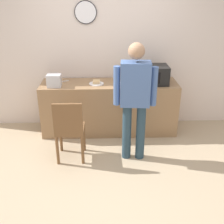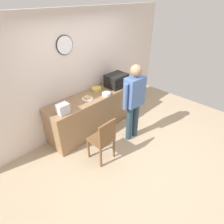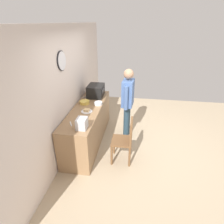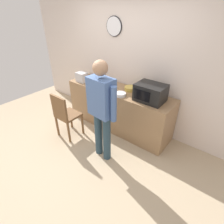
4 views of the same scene
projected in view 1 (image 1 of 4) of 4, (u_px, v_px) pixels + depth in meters
The scene contains 12 objects.
ground_plane at pixel (107, 171), 3.86m from camera, with size 6.00×6.00×0.00m, color tan.
back_wall at pixel (105, 53), 4.79m from camera, with size 5.40×0.13×2.60m.
kitchen_counter at pixel (109, 107), 4.79m from camera, with size 2.28×0.62×0.88m, color #93704C.
microwave at pixel (152, 75), 4.53m from camera, with size 0.50×0.39×0.30m.
sandwich_plate at pixel (96, 83), 4.55m from camera, with size 0.24×0.24×0.07m.
salad_bowl at pixel (121, 79), 4.71m from camera, with size 0.23×0.23×0.07m, color gold.
cereal_bowl at pixel (122, 85), 4.42m from camera, with size 0.20×0.20×0.06m, color white.
toaster at pixel (54, 81), 4.41m from camera, with size 0.22×0.18×0.20m, color silver.
fork_utensil at pixel (144, 79), 4.81m from camera, with size 0.17×0.02×0.01m, color silver.
spoon_utensil at pixel (64, 81), 4.69m from camera, with size 0.17×0.02×0.01m, color silver.
person_standing at pixel (135, 95), 3.77m from camera, with size 0.59×0.27×1.71m.
wooden_chair at pixel (69, 128), 3.90m from camera, with size 0.40×0.40×0.94m.
Camera 1 is at (-0.03, -3.19, 2.33)m, focal length 44.36 mm.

